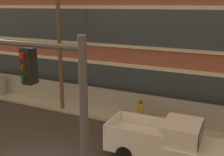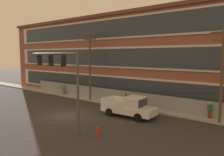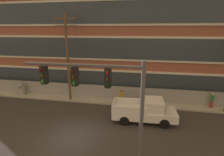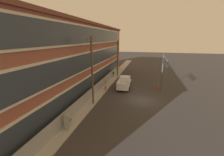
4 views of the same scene
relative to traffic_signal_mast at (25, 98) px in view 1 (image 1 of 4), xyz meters
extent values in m
cube|color=#9E9B93|center=(-3.06, 10.18, -4.61)|extent=(80.00, 2.10, 0.16)
cube|color=brown|center=(-2.74, 16.89, 0.81)|extent=(47.01, 11.34, 11.00)
cube|color=beige|center=(-2.74, 11.17, -2.67)|extent=(43.25, 0.10, 2.64)
cube|color=#2D3844|center=(-2.74, 11.11, -2.67)|extent=(41.37, 0.06, 2.20)
cube|color=beige|center=(-2.74, 11.17, 0.99)|extent=(43.25, 0.10, 2.64)
cube|color=#2D3844|center=(-2.74, 11.11, 0.99)|extent=(41.37, 0.06, 2.20)
cube|color=gray|center=(-3.14, 10.38, -3.83)|extent=(30.78, 0.04, 1.71)
cylinder|color=#4C4C51|center=(-3.14, 10.38, -2.98)|extent=(30.78, 0.05, 0.05)
cube|color=black|center=(0.22, 0.00, 0.87)|extent=(0.28, 0.32, 0.90)
cylinder|color=red|center=(0.22, -0.18, 1.15)|extent=(0.04, 0.18, 0.18)
cylinder|color=#503E08|center=(0.22, -0.18, 0.87)|extent=(0.04, 0.18, 0.18)
cylinder|color=#0A4011|center=(0.22, -0.18, 0.59)|extent=(0.04, 0.18, 0.18)
cube|color=silver|center=(2.01, 6.44, -3.94)|extent=(5.42, 2.27, 0.70)
cube|color=silver|center=(2.76, 6.47, -3.12)|extent=(1.68, 1.95, 0.93)
cube|color=#283342|center=(3.58, 6.50, -3.12)|extent=(0.13, 1.69, 0.70)
cube|color=silver|center=(0.77, 7.36, -3.31)|extent=(2.67, 0.23, 0.56)
cube|color=silver|center=(0.85, 5.42, -3.31)|extent=(2.67, 0.23, 0.56)
cube|color=silver|center=(-0.62, 6.33, -3.31)|extent=(0.18, 1.98, 0.56)
cylinder|color=black|center=(3.58, 7.45, -4.29)|extent=(0.81, 0.29, 0.80)
cylinder|color=black|center=(0.37, 7.32, -4.29)|extent=(0.81, 0.29, 0.80)
cylinder|color=black|center=(0.45, 5.43, -4.29)|extent=(0.81, 0.29, 0.80)
cylinder|color=brown|center=(-6.04, 9.46, -0.09)|extent=(0.26, 0.26, 9.20)
cube|color=#939993|center=(-12.25, 9.74, -3.87)|extent=(0.58, 0.54, 1.63)
cylinder|color=maroon|center=(-0.41, 9.37, -4.26)|extent=(0.14, 0.14, 0.85)
cylinder|color=maroon|center=(-0.23, 9.37, -4.26)|extent=(0.14, 0.14, 0.85)
cube|color=#B7932D|center=(-0.32, 9.37, -3.54)|extent=(0.43, 0.30, 0.60)
sphere|color=brown|center=(-0.32, 9.37, -3.12)|extent=(0.24, 0.24, 0.24)
camera|label=1|loc=(5.15, -5.17, 2.36)|focal=45.00mm
camera|label=2|loc=(13.60, -10.97, 1.33)|focal=35.00mm
camera|label=3|loc=(1.78, -7.46, 3.02)|focal=28.00mm
camera|label=4|loc=(-24.05, 2.27, 4.26)|focal=24.00mm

